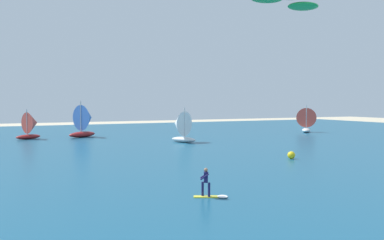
# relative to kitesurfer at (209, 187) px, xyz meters

# --- Properties ---
(ocean) EXTENTS (160.00, 90.00, 0.10)m
(ocean) POSITION_rel_kitesurfer_xyz_m (-0.10, 31.72, -0.65)
(ocean) COLOR navy
(ocean) RESTS_ON ground
(kitesurfer) EXTENTS (2.01, 1.34, 1.67)m
(kitesurfer) POSITION_rel_kitesurfer_xyz_m (0.00, 0.00, 0.00)
(kitesurfer) COLOR yellow
(kitesurfer) RESTS_ON ocean
(sailboat_heeled_over) EXTENTS (4.00, 3.55, 4.46)m
(sailboat_heeled_over) POSITION_rel_kitesurfer_xyz_m (-8.13, 41.90, 1.44)
(sailboat_heeled_over) COLOR maroon
(sailboat_heeled_over) RESTS_ON ocean
(sailboat_mid_right) EXTENTS (3.77, 4.23, 4.72)m
(sailboat_mid_right) POSITION_rel_kitesurfer_xyz_m (10.23, 28.59, 1.56)
(sailboat_mid_right) COLOR silver
(sailboat_mid_right) RESTS_ON ocean
(sailboat_anchored_offshore) EXTENTS (5.07, 4.54, 5.65)m
(sailboat_anchored_offshore) POSITION_rel_kitesurfer_xyz_m (-0.29, 41.90, 1.98)
(sailboat_anchored_offshore) COLOR maroon
(sailboat_anchored_offshore) RESTS_ON ocean
(sailboat_center_horizon) EXTENTS (4.38, 4.41, 4.98)m
(sailboat_center_horizon) POSITION_rel_kitesurfer_xyz_m (38.11, 35.26, 1.68)
(sailboat_center_horizon) COLOR white
(sailboat_center_horizon) RESTS_ON ocean
(marker_buoy) EXTENTS (0.73, 0.73, 0.73)m
(marker_buoy) POSITION_rel_kitesurfer_xyz_m (13.86, 9.81, -0.24)
(marker_buoy) COLOR yellow
(marker_buoy) RESTS_ON ocean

